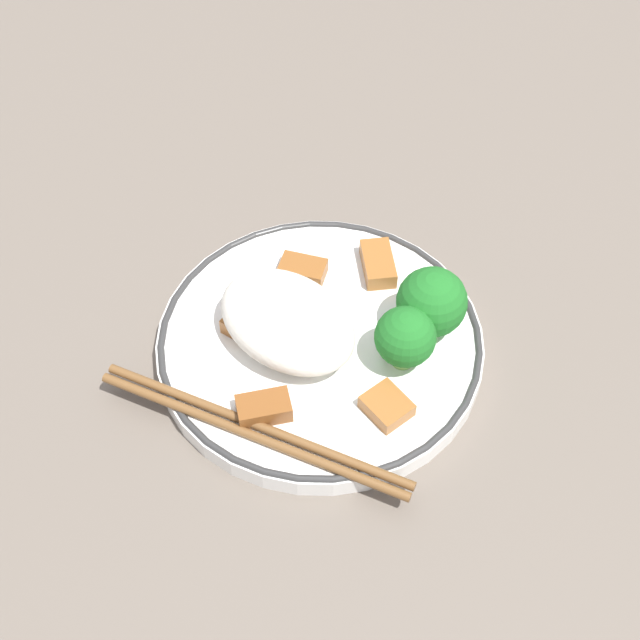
# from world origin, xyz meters

# --- Properties ---
(ground_plane) EXTENTS (3.00, 3.00, 0.00)m
(ground_plane) POSITION_xyz_m (0.00, 0.00, 0.00)
(ground_plane) COLOR #665B51
(plate) EXTENTS (0.23, 0.23, 0.02)m
(plate) POSITION_xyz_m (0.00, 0.00, 0.01)
(plate) COLOR white
(plate) RESTS_ON ground_plane
(rice_mound) EXTENTS (0.10, 0.07, 0.04)m
(rice_mound) POSITION_xyz_m (-0.02, -0.02, 0.04)
(rice_mound) COLOR white
(rice_mound) RESTS_ON plate
(broccoli_back_left) EXTENTS (0.04, 0.04, 0.05)m
(broccoli_back_left) POSITION_xyz_m (0.06, 0.02, 0.04)
(broccoli_back_left) COLOR #7FB756
(broccoli_back_left) RESTS_ON plate
(broccoli_back_center) EXTENTS (0.05, 0.05, 0.05)m
(broccoli_back_center) POSITION_xyz_m (0.05, 0.05, 0.04)
(broccoli_back_center) COLOR #7FB756
(broccoli_back_center) RESTS_ON plate
(meat_near_front) EXTENTS (0.04, 0.03, 0.01)m
(meat_near_front) POSITION_xyz_m (-0.05, 0.04, 0.02)
(meat_near_front) COLOR brown
(meat_near_front) RESTS_ON plate
(meat_near_left) EXTENTS (0.03, 0.03, 0.01)m
(meat_near_left) POSITION_xyz_m (0.07, -0.02, 0.02)
(meat_near_left) COLOR #995B28
(meat_near_left) RESTS_ON plate
(meat_near_right) EXTENTS (0.03, 0.03, 0.01)m
(meat_near_right) POSITION_xyz_m (-0.06, 0.00, 0.02)
(meat_near_right) COLOR #995B28
(meat_near_right) RESTS_ON plate
(meat_near_back) EXTENTS (0.04, 0.04, 0.01)m
(meat_near_back) POSITION_xyz_m (0.01, -0.07, 0.02)
(meat_near_back) COLOR brown
(meat_near_back) RESTS_ON plate
(meat_on_rice_edge) EXTENTS (0.04, 0.04, 0.01)m
(meat_on_rice_edge) POSITION_xyz_m (-0.01, 0.08, 0.02)
(meat_on_rice_edge) COLOR #995B28
(meat_on_rice_edge) RESTS_ON plate
(meat_mid_left) EXTENTS (0.02, 0.03, 0.01)m
(meat_mid_left) POSITION_xyz_m (-0.05, -0.03, 0.02)
(meat_mid_left) COLOR brown
(meat_mid_left) RESTS_ON plate
(chopsticks) EXTENTS (0.21, 0.08, 0.01)m
(chopsticks) POSITION_xyz_m (0.02, -0.09, 0.02)
(chopsticks) COLOR brown
(chopsticks) RESTS_ON plate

